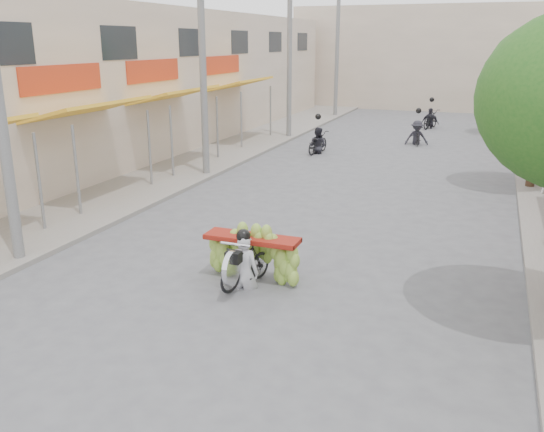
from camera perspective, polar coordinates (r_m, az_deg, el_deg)
The scene contains 12 objects.
ground at distance 8.67m, azimuth -10.98°, elevation -16.01°, with size 120.00×120.00×0.00m, color #5A5B60.
sidewalk_left at distance 24.24m, azimuth -6.65°, elevation 5.90°, with size 4.00×60.00×0.12m, color gray.
shophouse_row_left at distance 25.73m, azimuth -18.12°, elevation 12.44°, with size 9.77×40.00×6.00m.
far_building at distance 44.29m, azimuth 16.18°, elevation 14.83°, with size 20.00×6.00×7.00m, color beige.
utility_pole_mid at distance 20.41m, azimuth -6.89°, elevation 15.05°, with size 0.60×0.24×8.00m.
utility_pole_far at distance 28.69m, azimuth 1.74°, elevation 15.69°, with size 0.60×0.24×8.00m.
utility_pole_back at distance 37.31m, azimuth 6.47°, elevation 15.89°, with size 0.60×0.24×8.00m.
street_tree_far at distance 32.14m, azimuth 24.05°, elevation 13.99°, with size 3.40×3.40×5.25m.
banana_motorbike at distance 11.43m, azimuth -2.37°, elevation -3.47°, with size 2.20×1.76×2.01m.
bg_motorbike_a at distance 25.01m, azimuth 4.55°, elevation 7.88°, with size 0.85×1.71×1.95m.
bg_motorbike_b at distance 27.86m, azimuth 14.22°, elevation 8.62°, with size 1.16×1.63×1.95m.
bg_motorbike_c at distance 33.34m, azimuth 15.45°, elevation 9.67°, with size 1.07×1.89×1.95m.
Camera 1 is at (4.02, -6.09, 4.68)m, focal length 38.00 mm.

